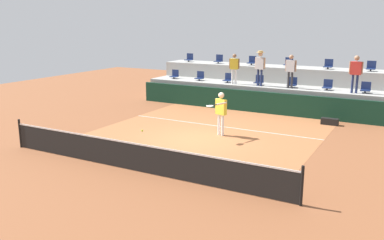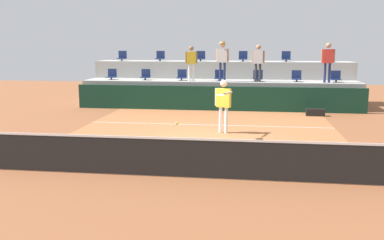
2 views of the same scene
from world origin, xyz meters
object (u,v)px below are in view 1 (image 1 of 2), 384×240
(stadium_chair_lower_left, at_px, (200,77))
(spectator_in_grey, at_px, (291,68))
(stadium_chair_lower_far_right, at_px, (366,88))
(stadium_chair_upper_far_left, at_px, (189,58))
(spectator_with_hat, at_px, (260,64))
(spectator_leaning_on_rail, at_px, (234,66))
(spectator_in_white, at_px, (356,70))
(stadium_chair_upper_left, at_px, (219,60))
(stadium_chair_upper_mid_right, at_px, (289,63))
(stadium_chair_upper_far_right, at_px, (371,67))
(equipment_bag, at_px, (330,122))
(stadium_chair_lower_far_left, at_px, (175,75))
(stadium_chair_upper_right, at_px, (328,65))
(tennis_player, at_px, (221,109))
(stadium_chair_lower_center, at_px, (259,81))
(tennis_ball, at_px, (142,131))
(stadium_chair_upper_mid_left, at_px, (252,61))
(stadium_chair_lower_mid_left, at_px, (228,79))
(stadium_chair_lower_mid_right, at_px, (292,83))
(stadium_chair_lower_right, at_px, (328,86))

(stadium_chair_lower_left, distance_m, spectator_in_grey, 5.47)
(stadium_chair_lower_far_right, relative_size, stadium_chair_upper_far_left, 1.00)
(stadium_chair_upper_far_left, bearing_deg, stadium_chair_lower_far_right, -9.59)
(stadium_chair_lower_far_right, bearing_deg, stadium_chair_lower_left, 180.00)
(spectator_in_grey, bearing_deg, spectator_with_hat, 180.00)
(spectator_leaning_on_rail, bearing_deg, spectator_in_white, -0.00)
(stadium_chair_upper_left, height_order, spectator_in_grey, spectator_in_grey)
(stadium_chair_upper_mid_right, relative_size, stadium_chair_upper_far_right, 1.00)
(spectator_with_hat, relative_size, equipment_bag, 2.42)
(stadium_chair_lower_far_right, bearing_deg, stadium_chair_upper_left, 168.17)
(stadium_chair_upper_far_left, bearing_deg, spectator_in_white, -12.10)
(stadium_chair_lower_far_left, height_order, stadium_chair_upper_right, stadium_chair_upper_right)
(stadium_chair_lower_far_left, distance_m, spectator_leaning_on_rail, 4.10)
(tennis_player, distance_m, spectator_in_grey, 6.04)
(stadium_chair_lower_center, xyz_separation_m, spectator_with_hat, (0.16, -0.38, 0.93))
(stadium_chair_lower_left, distance_m, stadium_chair_upper_right, 7.10)
(stadium_chair_lower_left, height_order, spectator_in_grey, spectator_in_grey)
(stadium_chair_lower_far_right, distance_m, stadium_chair_upper_far_right, 1.99)
(tennis_player, bearing_deg, tennis_ball, -101.01)
(tennis_player, relative_size, spectator_with_hat, 0.97)
(stadium_chair_upper_mid_left, xyz_separation_m, spectator_in_white, (5.99, -2.18, 0.02))
(stadium_chair_lower_mid_left, xyz_separation_m, stadium_chair_lower_far_right, (7.16, 0.00, 0.00))
(stadium_chair_upper_mid_left, distance_m, stadium_chair_upper_mid_right, 2.17)
(stadium_chair_upper_right, relative_size, spectator_in_grey, 0.31)
(stadium_chair_upper_mid_left, xyz_separation_m, equipment_bag, (5.30, -3.95, -2.16))
(stadium_chair_upper_left, bearing_deg, stadium_chair_lower_far_left, -138.87)
(stadium_chair_upper_mid_right, xyz_separation_m, stadium_chair_upper_far_right, (4.27, 0.00, 0.00))
(stadium_chair_upper_mid_left, bearing_deg, stadium_chair_lower_mid_right, -31.63)
(stadium_chair_upper_far_right, relative_size, spectator_with_hat, 0.28)
(tennis_ball, relative_size, equipment_bag, 0.09)
(stadium_chair_lower_center, distance_m, stadium_chair_lower_right, 3.58)
(stadium_chair_lower_mid_right, height_order, tennis_ball, stadium_chair_lower_mid_right)
(stadium_chair_upper_mid_right, bearing_deg, stadium_chair_upper_right, 0.00)
(stadium_chair_lower_right, xyz_separation_m, tennis_ball, (-3.81, -10.46, -0.37))
(stadium_chair_lower_right, distance_m, stadium_chair_upper_right, 2.02)
(spectator_leaning_on_rail, height_order, tennis_ball, spectator_leaning_on_rail)
(stadium_chair_lower_left, bearing_deg, stadium_chair_upper_far_right, 11.40)
(stadium_chair_lower_mid_left, distance_m, stadium_chair_lower_center, 1.82)
(stadium_chair_lower_far_left, distance_m, stadium_chair_lower_far_right, 10.65)
(stadium_chair_lower_left, bearing_deg, stadium_chair_upper_right, 14.79)
(stadium_chair_lower_left, height_order, spectator_leaning_on_rail, spectator_leaning_on_rail)
(spectator_in_grey, distance_m, equipment_bag, 3.66)
(stadium_chair_lower_center, distance_m, equipment_bag, 4.89)
(spectator_with_hat, bearing_deg, stadium_chair_lower_far_left, 175.99)
(spectator_with_hat, distance_m, tennis_ball, 10.16)
(stadium_chair_upper_far_left, xyz_separation_m, equipment_bag, (9.50, -3.95, -2.16))
(stadium_chair_lower_center, height_order, stadium_chair_upper_far_left, stadium_chair_upper_far_left)
(stadium_chair_lower_far_left, bearing_deg, spectator_in_grey, -3.09)
(spectator_in_grey, relative_size, spectator_in_white, 0.95)
(stadium_chair_upper_mid_right, distance_m, spectator_in_grey, 2.30)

